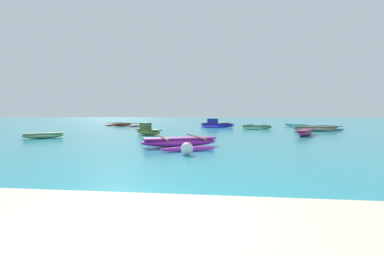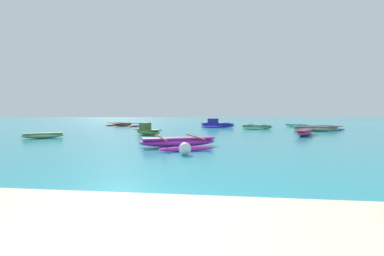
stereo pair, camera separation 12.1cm
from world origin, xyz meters
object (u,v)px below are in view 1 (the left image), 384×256
at_px(moored_boat_2, 43,135).
at_px(moored_boat_9, 321,128).
at_px(moored_boat_0, 295,125).
at_px(moored_boat_3, 179,142).
at_px(moored_boat_1, 315,129).
at_px(moored_boat_5, 256,127).
at_px(mooring_buoy_0, 187,149).
at_px(moored_boat_7, 148,131).
at_px(moored_boat_8, 305,132).
at_px(moored_boat_4, 123,125).
at_px(moored_boat_6, 216,124).

distance_m(moored_boat_2, moored_boat_9, 23.16).
distance_m(moored_boat_0, moored_boat_3, 22.37).
height_order(moored_boat_1, moored_boat_9, moored_boat_1).
bearing_deg(moored_boat_0, moored_boat_3, -76.15).
xyz_separation_m(moored_boat_0, moored_boat_5, (-5.13, -4.88, 0.01)).
distance_m(moored_boat_1, mooring_buoy_0, 16.71).
height_order(moored_boat_7, moored_boat_9, moored_boat_7).
xyz_separation_m(moored_boat_8, mooring_buoy_0, (-7.04, -9.33, -0.00)).
xyz_separation_m(moored_boat_5, moored_boat_9, (5.98, -0.63, -0.01)).
xyz_separation_m(moored_boat_1, moored_boat_4, (-19.89, 6.93, -0.04)).
bearing_deg(moored_boat_5, moored_boat_9, 13.46).
height_order(moored_boat_3, moored_boat_5, moored_boat_3).
distance_m(moored_boat_2, mooring_buoy_0, 10.92).
xyz_separation_m(moored_boat_5, moored_boat_7, (-8.71, -8.62, 0.11)).
bearing_deg(moored_boat_9, moored_boat_5, 154.55).
xyz_separation_m(moored_boat_3, moored_boat_9, (11.43, 14.20, -0.03)).
distance_m(moored_boat_4, moored_boat_6, 11.37).
height_order(moored_boat_0, mooring_buoy_0, mooring_buoy_0).
bearing_deg(moored_boat_6, moored_boat_3, -71.88).
relative_size(moored_boat_0, moored_boat_8, 0.65).
bearing_deg(moored_boat_5, moored_boat_2, -121.13).
bearing_deg(moored_boat_0, mooring_buoy_0, -72.23).
bearing_deg(moored_boat_1, mooring_buoy_0, -117.74).
height_order(moored_boat_5, mooring_buoy_0, mooring_buoy_0).
relative_size(moored_boat_1, moored_boat_6, 0.93).
relative_size(moored_boat_5, moored_boat_8, 1.08).
height_order(moored_boat_2, moored_boat_4, moored_boat_4).
xyz_separation_m(moored_boat_0, moored_boat_4, (-20.54, -1.20, 0.01)).
relative_size(moored_boat_0, moored_boat_2, 1.01).
xyz_separation_m(moored_boat_2, moored_boat_7, (5.61, 3.15, 0.12)).
distance_m(moored_boat_5, moored_boat_9, 6.02).
distance_m(moored_boat_2, moored_boat_7, 6.44).
relative_size(moored_boat_0, mooring_buoy_0, 5.05).
xyz_separation_m(moored_boat_3, moored_boat_7, (-3.27, 6.21, 0.08)).
bearing_deg(mooring_buoy_0, moored_boat_0, 65.70).
xyz_separation_m(moored_boat_7, mooring_buoy_0, (3.91, -8.51, -0.08)).
bearing_deg(moored_boat_1, moored_boat_4, 166.80).
xyz_separation_m(moored_boat_7, moored_boat_9, (14.69, 7.99, -0.11)).
height_order(moored_boat_0, moored_boat_9, moored_boat_9).
height_order(moored_boat_0, moored_boat_4, moored_boat_4).
bearing_deg(moored_boat_0, moored_boat_1, -52.54).
bearing_deg(moored_boat_6, moored_boat_0, 35.02).
bearing_deg(moored_boat_1, moored_boat_6, 150.54).
relative_size(moored_boat_0, moored_boat_5, 0.60).
xyz_separation_m(moored_boat_0, moored_boat_8, (-2.90, -12.68, 0.04)).
height_order(moored_boat_1, moored_boat_5, moored_boat_5).
bearing_deg(moored_boat_3, moored_boat_1, 27.48).
bearing_deg(moored_boat_8, mooring_buoy_0, 170.87).
bearing_deg(moored_boat_2, moored_boat_6, 17.09).
distance_m(moored_boat_5, mooring_buoy_0, 17.79).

